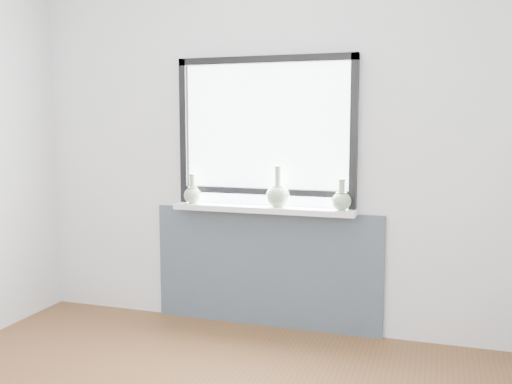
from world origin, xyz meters
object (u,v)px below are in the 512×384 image
(windowsill, at_px, (263,209))
(vase_b, at_px, (278,194))
(vase_a, at_px, (193,194))
(vase_c, at_px, (341,200))

(windowsill, distance_m, vase_b, 0.15)
(windowsill, bearing_deg, vase_a, -178.35)
(windowsill, relative_size, vase_b, 4.56)
(vase_b, xyz_separation_m, vase_c, (0.45, -0.02, -0.02))
(vase_b, bearing_deg, vase_a, -178.48)
(vase_a, relative_size, vase_b, 0.75)
(vase_c, bearing_deg, vase_a, 179.67)
(windowsill, relative_size, vase_c, 6.17)
(vase_b, bearing_deg, vase_c, -2.97)
(vase_b, relative_size, vase_c, 1.35)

